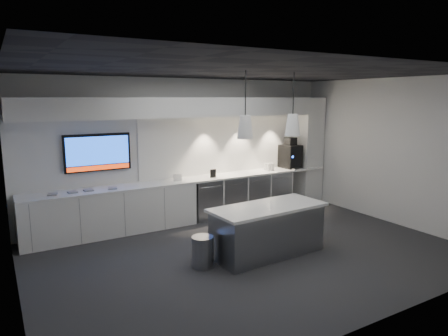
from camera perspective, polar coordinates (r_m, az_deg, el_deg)
floor at (r=6.93m, az=3.87°, el=-11.98°), size 7.00×7.00×0.00m
ceiling at (r=6.44m, az=4.19°, el=13.60°), size 7.00×7.00×0.00m
wall_back at (r=8.68m, az=-5.33°, el=2.73°), size 7.00×0.00×7.00m
wall_front at (r=4.72m, az=21.44°, el=-4.09°), size 7.00×0.00×7.00m
wall_left at (r=5.42m, az=-28.27°, el=-2.85°), size 0.00×7.00×7.00m
wall_right at (r=8.96m, az=22.86°, el=2.21°), size 0.00×7.00×7.00m
back_counter at (r=8.49m, az=-4.33°, el=-1.66°), size 6.80×0.65×0.04m
left_base_cabinets at (r=8.01m, az=-15.67°, el=-6.04°), size 3.30×0.63×0.86m
fridge_unit_a at (r=8.70m, az=-2.81°, el=-4.43°), size 0.60×0.61×0.85m
fridge_unit_b at (r=9.00m, az=0.75°, el=-3.93°), size 0.60×0.61×0.85m
fridge_unit_c at (r=9.33m, az=4.07°, el=-3.45°), size 0.60×0.61×0.85m
fridge_unit_d at (r=9.69m, az=7.15°, el=-3.00°), size 0.60×0.61×0.85m
backsplash at (r=9.22m, az=1.49°, el=3.51°), size 4.60×0.03×1.30m
soffit at (r=8.34m, az=-4.55°, el=8.65°), size 6.90×0.60×0.40m
column at (r=10.23m, az=11.90°, el=2.53°), size 0.55×0.55×2.60m
wall_tv at (r=8.01m, az=-17.59°, el=2.12°), size 1.25×0.07×0.72m
island at (r=6.77m, az=6.26°, el=-8.77°), size 2.01×0.95×0.83m
bin at (r=6.33m, az=-3.06°, el=-11.82°), size 0.37×0.37×0.48m
coffee_machine at (r=9.88m, az=9.46°, el=1.79°), size 0.43×0.60×0.74m
sign_black at (r=8.57m, az=-1.58°, el=-0.78°), size 0.14×0.03×0.18m
sign_white at (r=8.28m, az=-6.67°, el=-1.37°), size 0.18×0.03×0.14m
cup_cluster at (r=9.49m, az=6.51°, el=0.16°), size 0.19×0.19×0.16m
tray_a at (r=7.68m, az=-23.31°, el=-3.47°), size 0.20×0.20×0.02m
tray_b at (r=7.72m, az=-20.82°, el=-3.23°), size 0.17×0.17×0.02m
tray_c at (r=7.78m, az=-18.80°, el=-3.02°), size 0.17×0.17×0.02m
tray_d at (r=7.81m, az=-15.62°, el=-2.79°), size 0.19×0.19×0.02m
pendant_left at (r=6.16m, az=3.04°, el=5.91°), size 0.25×0.25×1.06m
pendant_right at (r=6.72m, az=9.77°, el=6.12°), size 0.25×0.25×1.06m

